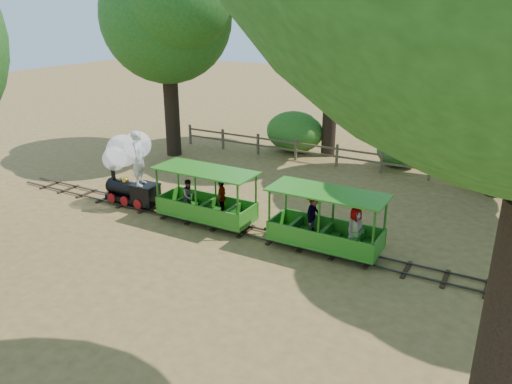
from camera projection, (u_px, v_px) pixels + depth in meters
The scene contains 10 objects.
ground at pixel (274, 239), 15.25m from camera, with size 90.00×90.00×0.00m, color #9E7A44.
track at pixel (274, 237), 15.23m from camera, with size 22.00×1.00×0.10m.
locomotive at pixel (128, 162), 17.39m from camera, with size 2.40×1.15×2.86m.
carriage_front at pixel (206, 202), 16.14m from camera, with size 3.35×1.37×1.74m.
carriage_rear at pixel (326, 225), 14.27m from camera, with size 3.35×1.37×1.74m.
oak_nw at pixel (167, 10), 21.85m from camera, with size 7.24×6.37×9.17m.
fence at pixel (359, 157), 21.60m from camera, with size 18.10×0.10×1.00m.
shrub_west at pixel (295, 134), 24.23m from camera, with size 2.58×1.99×1.79m, color #2D6B1E.
shrub_mid_w at pixel (295, 132), 24.20m from camera, with size 2.86×2.20×1.98m, color #2D6B1E.
shrub_mid_e at pixel (399, 152), 22.00m from camera, with size 1.94×1.49×1.34m, color #2D6B1E.
Camera 1 is at (6.24, -12.32, 6.65)m, focal length 35.00 mm.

